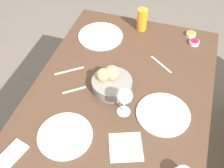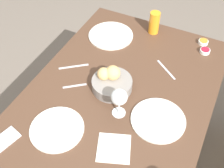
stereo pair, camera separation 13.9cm
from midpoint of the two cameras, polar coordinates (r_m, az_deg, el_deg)
name	(u,v)px [view 1 (the left image)]	position (r m, az deg, el deg)	size (l,w,h in m)	color
ground_plane	(118,163)	(2.03, -0.85, -15.90)	(10.00, 10.00, 0.00)	#6B6056
dining_table	(120,106)	(1.48, -1.12, -4.56)	(1.28, 0.89, 0.76)	#4C3323
bread_basket	(111,82)	(1.39, -3.05, 0.31)	(0.20, 0.20, 0.12)	gray
plate_near_left	(100,36)	(1.72, -4.71, 9.59)	(0.27, 0.27, 0.01)	silver
plate_near_right	(65,135)	(1.27, -12.69, -10.36)	(0.24, 0.24, 0.01)	silver
plate_far_center	(163,114)	(1.32, 7.39, -6.23)	(0.25, 0.25, 0.01)	silver
juice_glass	(142,20)	(1.74, 3.80, 12.84)	(0.06, 0.06, 0.14)	orange
wine_glass	(124,97)	(1.23, -0.71, -2.77)	(0.08, 0.08, 0.16)	silver
jam_bowl_berry	(194,42)	(1.71, 14.14, 8.10)	(0.06, 0.06, 0.02)	white
jam_bowl_honey	(191,34)	(1.77, 13.58, 9.75)	(0.06, 0.06, 0.02)	white
fork_silver	(69,71)	(1.53, -11.28, 2.51)	(0.11, 0.13, 0.00)	#B7B7BC
knife_silver	(161,64)	(1.55, 7.39, 3.87)	(0.11, 0.14, 0.00)	#B7B7BC
spoon_coffee	(74,90)	(1.43, -10.47, -1.38)	(0.08, 0.10, 0.00)	#B7B7BC
napkin	(126,147)	(1.22, -0.54, -12.90)	(0.18, 0.18, 0.00)	silver
cell_phone	(10,156)	(1.29, -23.02, -13.53)	(0.16, 0.11, 0.01)	silver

